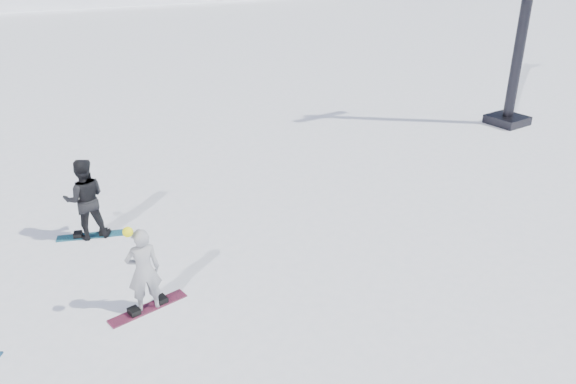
% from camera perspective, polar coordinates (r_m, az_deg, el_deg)
% --- Properties ---
extents(ground, '(420.00, 420.00, 0.00)m').
position_cam_1_polar(ground, '(10.99, -20.30, -12.07)').
color(ground, white).
rests_on(ground, ground).
extents(lift_tower, '(2.25, 1.37, 8.12)m').
position_cam_1_polar(lift_tower, '(21.42, 22.69, 14.86)').
color(lift_tower, black).
rests_on(lift_tower, ground).
extents(snowboarder_woman, '(0.63, 0.43, 1.82)m').
position_cam_1_polar(snowboarder_woman, '(10.44, -14.49, -7.67)').
color(snowboarder_woman, '#B0B0B6').
rests_on(snowboarder_woman, ground).
extents(snowboarder_man, '(1.01, 0.83, 1.89)m').
position_cam_1_polar(snowboarder_man, '(13.27, -19.93, -0.68)').
color(snowboarder_man, black).
rests_on(snowboarder_man, ground).
extents(snowboard_woman, '(1.52, 0.64, 0.03)m').
position_cam_1_polar(snowboard_woman, '(10.90, -14.01, -11.37)').
color(snowboard_woman, maroon).
rests_on(snowboard_woman, ground).
extents(snowboard_man, '(1.52, 0.64, 0.03)m').
position_cam_1_polar(snowboard_man, '(13.67, -19.37, -4.20)').
color(snowboard_man, teal).
rests_on(snowboard_man, ground).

